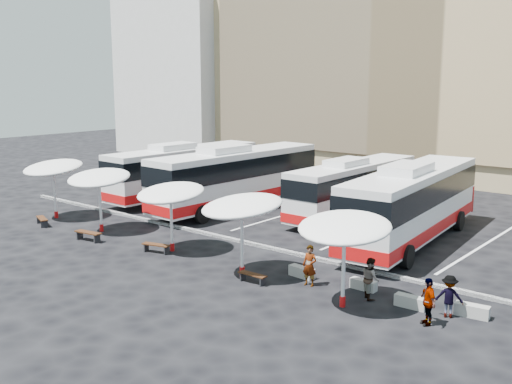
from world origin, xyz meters
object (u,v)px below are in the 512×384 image
Objects in this scene: wood_bench_0 at (42,220)px; wood_bench_2 at (156,246)px; bus_3 at (413,201)px; conc_bench_1 at (363,285)px; sunshade_0 at (53,168)px; passenger_1 at (371,278)px; sunshade_1 at (99,178)px; sunshade_3 at (242,206)px; sunshade_4 at (345,228)px; conc_bench_0 at (302,272)px; wood_bench_1 at (88,234)px; passenger_0 at (310,266)px; sunshade_2 at (171,193)px; passenger_2 at (428,301)px; conc_bench_2 at (411,302)px; passenger_3 at (449,296)px; bus_2 at (354,186)px; conc_bench_3 at (472,311)px; wood_bench_3 at (253,276)px; bus_1 at (237,176)px; bus_0 at (185,169)px.

wood_bench_0 reaches higher than wood_bench_2.
bus_3 reaches higher than conc_bench_1.
passenger_1 is (21.56, 0.15, -2.29)m from sunshade_0.
sunshade_1 is 2.90× the size of wood_bench_0.
sunshade_4 is (5.23, -0.27, -0.04)m from sunshade_3.
wood_bench_2 is at bearing -168.25° from conc_bench_0.
wood_bench_1 is (4.92, -0.29, 0.03)m from wood_bench_0.
bus_3 is at bearing 82.11° from passenger_0.
sunshade_4 is (10.41, -0.94, 0.13)m from sunshade_2.
passenger_2 is (23.26, 0.77, 0.50)m from wood_bench_0.
passenger_3 is (1.43, 0.01, 0.56)m from conc_bench_2.
sunshade_2 is 8.40m from passenger_0.
passenger_0 is (5.08, -12.15, -1.03)m from bus_2.
passenger_1 is (2.37, -8.67, -1.35)m from bus_3.
conc_bench_3 is 3.84m from passenger_1.
passenger_3 is at bearing -8.46° from conc_bench_1.
conc_bench_1 is at bearing 3.80° from sunshade_1.
wood_bench_1 is at bearing -3.37° from wood_bench_0.
wood_bench_3 is at bearing 0.69° from wood_bench_0.
bus_3 is 7.98× the size of passenger_2.
sunshade_3 reaches higher than conc_bench_0.
passenger_2 reaches higher than wood_bench_3.
sunshade_2 reaches higher than conc_bench_2.
sunshade_0 is at bearing -138.50° from bus_2.
wood_bench_2 is 1.37× the size of conc_bench_1.
passenger_0 is at bearing -34.88° from bus_1.
wood_bench_1 is at bearing -169.53° from conc_bench_1.
conc_bench_0 reaches higher than conc_bench_1.
passenger_1 reaches higher than conc_bench_0.
passenger_3 reaches higher than wood_bench_2.
bus_0 is at bearing -162.50° from passenger_2.
passenger_2 is at bearing -2.11° from sunshade_2.
wood_bench_1 is 12.29m from conc_bench_0.
bus_3 reaches higher than wood_bench_1.
bus_2 is 2.85× the size of sunshade_0.
conc_bench_3 is at bearing 4.71° from sunshade_2.
sunshade_3 reaches higher than wood_bench_3.
bus_1 is at bearing 151.71° from conc_bench_2.
conc_bench_0 is at bearing -177.30° from conc_bench_3.
conc_bench_0 reaches higher than conc_bench_2.
passenger_2 is (24.32, -0.82, -2.26)m from sunshade_0.
bus_3 reaches higher than passenger_3.
passenger_0 reaches higher than wood_bench_1.
passenger_2 is (17.61, -9.98, -1.31)m from bus_1.
bus_0 is 22.15m from passenger_1.
wood_bench_2 is at bearing 3.30° from wood_bench_0.
bus_1 is 12.28m from wood_bench_0.
bus_0 is 10.27m from sunshade_1.
bus_1 is at bearing 53.76° from sunshade_0.
conc_bench_0 is at bearing 3.16° from sunshade_1.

